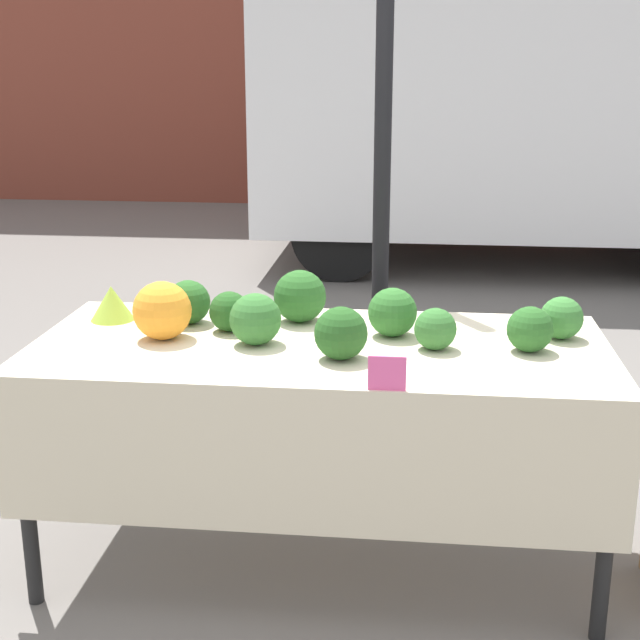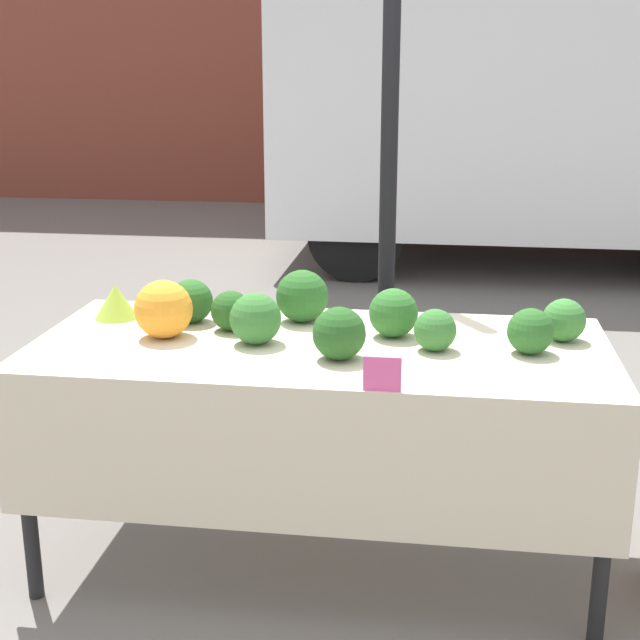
# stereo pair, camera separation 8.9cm
# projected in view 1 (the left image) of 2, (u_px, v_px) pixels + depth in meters

# --- Properties ---
(ground_plane) EXTENTS (40.00, 40.00, 0.00)m
(ground_plane) POSITION_uv_depth(u_px,v_px,m) (320.00, 557.00, 3.18)
(ground_plane) COLOR slate
(tent_pole) EXTENTS (0.07, 0.07, 2.54)m
(tent_pole) POSITION_uv_depth(u_px,v_px,m) (382.00, 172.00, 3.61)
(tent_pole) COLOR black
(tent_pole) RESTS_ON ground_plane
(parked_truck) EXTENTS (4.30, 2.14, 2.77)m
(parked_truck) POSITION_uv_depth(u_px,v_px,m) (502.00, 91.00, 7.51)
(parked_truck) COLOR white
(parked_truck) RESTS_ON ground_plane
(market_table) EXTENTS (1.91, 0.86, 0.80)m
(market_table) POSITION_uv_depth(u_px,v_px,m) (318.00, 377.00, 2.92)
(market_table) COLOR beige
(market_table) RESTS_ON ground_plane
(orange_cauliflower) EXTENTS (0.20, 0.20, 0.20)m
(orange_cauliflower) POSITION_uv_depth(u_px,v_px,m) (162.00, 311.00, 2.97)
(orange_cauliflower) COLOR orange
(orange_cauliflower) RESTS_ON market_table
(romanesco_head) EXTENTS (0.16, 0.16, 0.13)m
(romanesco_head) POSITION_uv_depth(u_px,v_px,m) (112.00, 303.00, 3.20)
(romanesco_head) COLOR #93B238
(romanesco_head) RESTS_ON market_table
(broccoli_head_0) EXTENTS (0.17, 0.17, 0.17)m
(broccoli_head_0) POSITION_uv_depth(u_px,v_px,m) (392.00, 312.00, 3.01)
(broccoli_head_0) COLOR #2D6628
(broccoli_head_0) RESTS_ON market_table
(broccoli_head_1) EXTENTS (0.16, 0.16, 0.16)m
(broccoli_head_1) POSITION_uv_depth(u_px,v_px,m) (188.00, 302.00, 3.16)
(broccoli_head_1) COLOR #285B23
(broccoli_head_1) RESTS_ON market_table
(broccoli_head_2) EXTENTS (0.14, 0.14, 0.14)m
(broccoli_head_2) POSITION_uv_depth(u_px,v_px,m) (229.00, 312.00, 3.07)
(broccoli_head_2) COLOR #23511E
(broccoli_head_2) RESTS_ON market_table
(broccoli_head_3) EXTENTS (0.14, 0.14, 0.14)m
(broccoli_head_3) POSITION_uv_depth(u_px,v_px,m) (435.00, 329.00, 2.87)
(broccoli_head_3) COLOR #336B2D
(broccoli_head_3) RESTS_ON market_table
(broccoli_head_4) EXTENTS (0.17, 0.17, 0.17)m
(broccoli_head_4) POSITION_uv_depth(u_px,v_px,m) (255.00, 319.00, 2.92)
(broccoli_head_4) COLOR #336B2D
(broccoli_head_4) RESTS_ON market_table
(broccoli_head_5) EXTENTS (0.14, 0.14, 0.14)m
(broccoli_head_5) POSITION_uv_depth(u_px,v_px,m) (562.00, 318.00, 2.98)
(broccoli_head_5) COLOR #387533
(broccoli_head_5) RESTS_ON market_table
(broccoli_head_6) EXTENTS (0.15, 0.15, 0.15)m
(broccoli_head_6) POSITION_uv_depth(u_px,v_px,m) (530.00, 329.00, 2.85)
(broccoli_head_6) COLOR #285B23
(broccoli_head_6) RESTS_ON market_table
(broccoli_head_7) EXTENTS (0.17, 0.17, 0.17)m
(broccoli_head_7) POSITION_uv_depth(u_px,v_px,m) (341.00, 333.00, 2.77)
(broccoli_head_7) COLOR #23511E
(broccoli_head_7) RESTS_ON market_table
(broccoli_head_8) EXTENTS (0.19, 0.19, 0.19)m
(broccoli_head_8) POSITION_uv_depth(u_px,v_px,m) (300.00, 296.00, 3.17)
(broccoli_head_8) COLOR #285B23
(broccoli_head_8) RESTS_ON market_table
(price_sign) EXTENTS (0.11, 0.01, 0.10)m
(price_sign) POSITION_uv_depth(u_px,v_px,m) (387.00, 373.00, 2.52)
(price_sign) COLOR #F45B9E
(price_sign) RESTS_ON market_table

